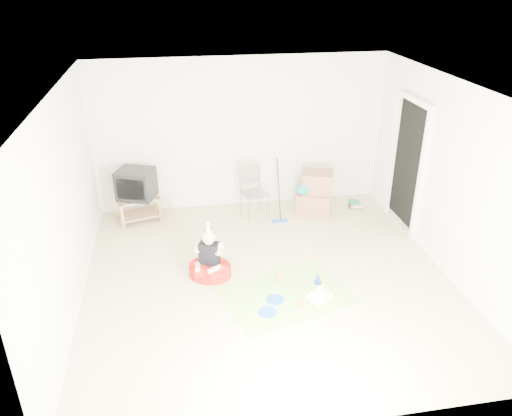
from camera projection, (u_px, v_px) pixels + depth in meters
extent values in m
plane|color=beige|center=(268.00, 278.00, 6.89)|extent=(5.00, 5.00, 0.00)
cube|color=black|center=(408.00, 167.00, 7.88)|extent=(0.02, 0.90, 2.05)
cube|color=#987144|center=(138.00, 198.00, 8.27)|extent=(0.77, 0.59, 0.03)
cube|color=#987144|center=(140.00, 214.00, 8.40)|extent=(0.77, 0.59, 0.03)
cube|color=#987144|center=(122.00, 217.00, 8.09)|extent=(0.06, 0.06, 0.43)
cube|color=#987144|center=(160.00, 210.00, 8.33)|extent=(0.06, 0.06, 0.43)
cube|color=#987144|center=(118.00, 208.00, 8.40)|extent=(0.06, 0.06, 0.43)
cube|color=#987144|center=(155.00, 202.00, 8.63)|extent=(0.06, 0.06, 0.43)
cube|color=black|center=(136.00, 184.00, 8.16)|extent=(0.70, 0.64, 0.49)
cube|color=gray|center=(254.00, 194.00, 8.39)|extent=(0.49, 0.48, 0.03)
cylinder|color=gray|center=(245.00, 195.00, 8.31)|extent=(0.02, 0.02, 0.89)
cylinder|color=gray|center=(264.00, 191.00, 8.45)|extent=(0.02, 0.02, 0.89)
cube|color=#976749|center=(313.00, 202.00, 8.65)|extent=(0.70, 0.62, 0.38)
cube|color=#976749|center=(317.00, 182.00, 8.51)|extent=(0.60, 0.53, 0.36)
ellipsoid|color=#0B7F7E|center=(304.00, 189.00, 8.43)|extent=(0.25, 0.18, 0.20)
cube|color=blue|center=(280.00, 221.00, 8.40)|extent=(0.26, 0.10, 0.03)
cylinder|color=black|center=(281.00, 193.00, 8.18)|extent=(0.04, 0.35, 1.01)
cube|color=#27764B|center=(355.00, 206.00, 8.91)|extent=(0.30, 0.33, 0.03)
cube|color=#C72A3E|center=(355.00, 205.00, 8.90)|extent=(0.27, 0.31, 0.03)
cube|color=beige|center=(355.00, 203.00, 8.88)|extent=(0.23, 0.28, 0.03)
cube|color=#27764B|center=(355.00, 202.00, 8.87)|extent=(0.20, 0.26, 0.03)
cylinder|color=#B21A10|center=(210.00, 270.00, 6.93)|extent=(0.78, 0.78, 0.16)
cube|color=black|center=(209.00, 254.00, 6.82)|extent=(0.31, 0.25, 0.36)
sphere|color=beige|center=(209.00, 237.00, 6.70)|extent=(0.25, 0.25, 0.19)
cone|color=silver|center=(208.00, 226.00, 6.62)|extent=(0.10, 0.10, 0.14)
cube|color=#F73486|center=(285.00, 295.00, 6.55)|extent=(1.87, 1.57, 0.01)
cube|color=white|center=(319.00, 297.00, 6.43)|extent=(0.36, 0.34, 0.08)
cube|color=#44BE65|center=(319.00, 299.00, 6.45)|extent=(0.36, 0.34, 0.01)
cylinder|color=beige|center=(317.00, 297.00, 6.31)|extent=(0.01, 0.01, 0.07)
cylinder|color=beige|center=(321.00, 295.00, 6.35)|extent=(0.01, 0.01, 0.07)
cylinder|color=beige|center=(324.00, 293.00, 6.39)|extent=(0.01, 0.01, 0.07)
cylinder|color=beige|center=(328.00, 291.00, 6.43)|extent=(0.01, 0.01, 0.07)
cylinder|color=beige|center=(312.00, 294.00, 6.38)|extent=(0.01, 0.01, 0.07)
cylinder|color=beige|center=(315.00, 292.00, 6.41)|extent=(0.01, 0.01, 0.07)
cylinder|color=beige|center=(319.00, 290.00, 6.45)|extent=(0.01, 0.01, 0.07)
cylinder|color=beige|center=(323.00, 288.00, 6.49)|extent=(0.01, 0.01, 0.07)
cylinder|color=blue|center=(275.00, 300.00, 6.44)|extent=(0.28, 0.28, 0.01)
cylinder|color=blue|center=(268.00, 312.00, 6.20)|extent=(0.31, 0.31, 0.01)
cylinder|color=orange|center=(279.00, 278.00, 6.80)|extent=(0.08, 0.08, 0.09)
cylinder|color=orange|center=(299.00, 304.00, 6.29)|extent=(0.11, 0.11, 0.09)
cone|color=#173BA6|center=(318.00, 279.00, 6.74)|extent=(0.12, 0.12, 0.15)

